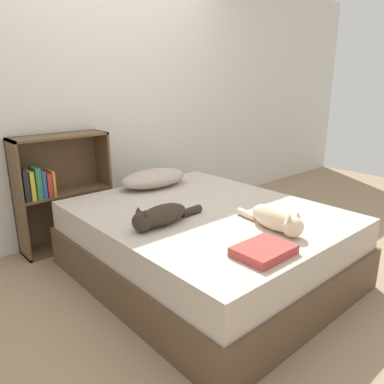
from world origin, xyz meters
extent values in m
plane|color=#997F60|center=(0.00, 0.00, 0.00)|extent=(8.00, 8.00, 0.00)
cube|color=silver|center=(0.00, 1.34, 1.25)|extent=(8.00, 0.06, 2.50)
cube|color=brown|center=(0.00, 0.00, 0.15)|extent=(1.54, 1.87, 0.30)
cube|color=#C1B2A3|center=(0.00, 0.00, 0.40)|extent=(1.49, 1.82, 0.21)
ellipsoid|color=#B29E8E|center=(0.09, 0.73, 0.58)|extent=(0.62, 0.35, 0.15)
ellipsoid|color=beige|center=(0.07, -0.54, 0.58)|extent=(0.18, 0.37, 0.15)
sphere|color=beige|center=(0.05, -0.69, 0.58)|extent=(0.13, 0.13, 0.13)
cone|color=beige|center=(0.08, -0.70, 0.64)|extent=(0.04, 0.04, 0.03)
cone|color=beige|center=(0.01, -0.69, 0.64)|extent=(0.04, 0.04, 0.03)
cylinder|color=beige|center=(0.10, -0.30, 0.54)|extent=(0.07, 0.17, 0.05)
ellipsoid|color=#33281E|center=(-0.40, -0.03, 0.58)|extent=(0.39, 0.17, 0.13)
sphere|color=#33281E|center=(-0.56, -0.04, 0.58)|extent=(0.13, 0.13, 0.13)
cone|color=#33281E|center=(-0.56, -0.07, 0.65)|extent=(0.04, 0.04, 0.03)
cone|color=#33281E|center=(-0.56, 0.00, 0.65)|extent=(0.04, 0.04, 0.03)
cylinder|color=#33281E|center=(-0.15, -0.01, 0.54)|extent=(0.17, 0.07, 0.05)
cube|color=brown|center=(-0.91, 1.17, 0.48)|extent=(0.02, 0.26, 0.97)
cube|color=brown|center=(-0.16, 1.17, 0.48)|extent=(0.02, 0.26, 0.97)
cube|color=brown|center=(-0.53, 1.17, 0.01)|extent=(0.77, 0.26, 0.02)
cube|color=brown|center=(-0.53, 1.17, 0.96)|extent=(0.77, 0.26, 0.02)
cube|color=brown|center=(-0.53, 1.17, 0.48)|extent=(0.73, 0.26, 0.02)
cube|color=brown|center=(-0.53, 1.29, 0.48)|extent=(0.77, 0.02, 0.97)
cube|color=#232328|center=(-0.86, 1.13, 0.62)|extent=(0.04, 0.16, 0.24)
cube|color=gold|center=(-0.82, 1.13, 0.61)|extent=(0.03, 0.16, 0.23)
cube|color=#337F47|center=(-0.77, 1.13, 0.62)|extent=(0.04, 0.16, 0.25)
cube|color=#2D519E|center=(-0.73, 1.13, 0.61)|extent=(0.03, 0.16, 0.22)
cube|color=#B7332D|center=(-0.69, 1.13, 0.59)|extent=(0.04, 0.16, 0.19)
cube|color=orange|center=(-0.65, 1.13, 0.60)|extent=(0.02, 0.16, 0.21)
cube|color=#B2423D|center=(-0.26, -0.73, 0.54)|extent=(0.31, 0.23, 0.05)
camera|label=1|loc=(-1.74, -1.82, 1.40)|focal=35.00mm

